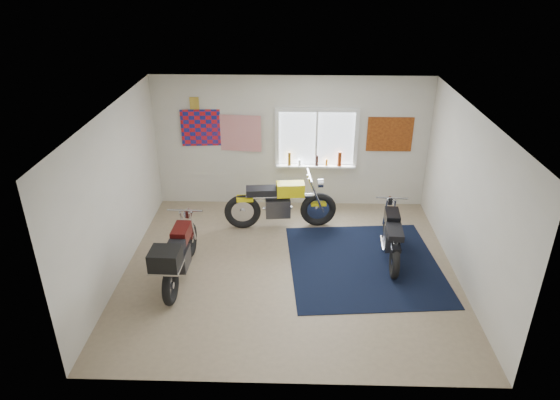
{
  "coord_description": "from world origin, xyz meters",
  "views": [
    {
      "loc": [
        0.05,
        -7.01,
        4.75
      ],
      "look_at": [
        -0.17,
        0.4,
        1.09
      ],
      "focal_mm": 32.0,
      "sensor_mm": 36.0,
      "label": 1
    }
  ],
  "objects_px": {
    "yellow_triumph": "(280,204)",
    "black_chrome_bike": "(391,236)",
    "navy_rug": "(364,264)",
    "maroon_tourer": "(177,255)"
  },
  "relations": [
    {
      "from": "yellow_triumph",
      "to": "black_chrome_bike",
      "type": "relative_size",
      "value": 1.19
    },
    {
      "from": "navy_rug",
      "to": "yellow_triumph",
      "type": "distance_m",
      "value": 2.01
    },
    {
      "from": "black_chrome_bike",
      "to": "yellow_triumph",
      "type": "bearing_deg",
      "value": 66.47
    },
    {
      "from": "navy_rug",
      "to": "black_chrome_bike",
      "type": "relative_size",
      "value": 1.43
    },
    {
      "from": "black_chrome_bike",
      "to": "navy_rug",
      "type": "bearing_deg",
      "value": 123.49
    },
    {
      "from": "navy_rug",
      "to": "black_chrome_bike",
      "type": "xyz_separation_m",
      "value": [
        0.47,
        0.27,
        0.4
      ]
    },
    {
      "from": "yellow_triumph",
      "to": "black_chrome_bike",
      "type": "bearing_deg",
      "value": -33.28
    },
    {
      "from": "yellow_triumph",
      "to": "black_chrome_bike",
      "type": "xyz_separation_m",
      "value": [
        1.95,
        -1.02,
        -0.07
      ]
    },
    {
      "from": "navy_rug",
      "to": "maroon_tourer",
      "type": "distance_m",
      "value": 3.13
    },
    {
      "from": "navy_rug",
      "to": "yellow_triumph",
      "type": "height_order",
      "value": "yellow_triumph"
    }
  ]
}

